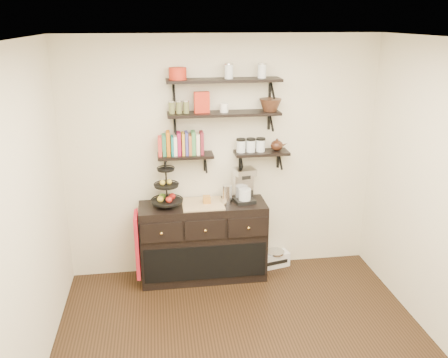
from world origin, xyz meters
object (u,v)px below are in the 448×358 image
Objects in this scene: sideboard at (203,241)px; coffee_maker at (244,186)px; fruit_stand at (167,191)px; radio at (275,259)px.

sideboard is 3.55× the size of coffee_maker.
fruit_stand is 1.42× the size of radio.
coffee_maker is 1.08m from radio.
radio is at bearing 8.14° from sideboard.
radio is at bearing 5.52° from fruit_stand.
coffee_maker is (0.85, 0.02, 0.01)m from fruit_stand.
sideboard is 3.97× the size of radio.
sideboard is at bearing 173.27° from coffee_maker.
fruit_stand reaches higher than coffee_maker.
radio is (1.27, 0.12, -0.98)m from fruit_stand.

